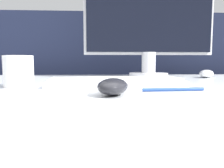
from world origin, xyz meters
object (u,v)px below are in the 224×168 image
at_px(monitor, 149,12).
at_px(mug, 19,71).
at_px(computer_mouse_near, 113,86).
at_px(computer_mouse_far, 207,74).
at_px(keyboard, 115,82).

distance_m(monitor, mug, 0.63).
xyz_separation_m(computer_mouse_near, computer_mouse_far, (0.45, 0.49, 0.00)).
relative_size(computer_mouse_near, computer_mouse_far, 0.95).
xyz_separation_m(keyboard, mug, (-0.27, -0.02, 0.03)).
relative_size(monitor, computer_mouse_far, 4.56).
distance_m(computer_mouse_near, monitor, 0.62).
xyz_separation_m(monitor, computer_mouse_far, (0.25, -0.04, -0.27)).
bearing_deg(mug, computer_mouse_near, -31.34).
bearing_deg(computer_mouse_far, mug, -120.75).
distance_m(computer_mouse_near, computer_mouse_far, 0.66).
relative_size(computer_mouse_near, monitor, 0.21).
bearing_deg(computer_mouse_far, monitor, -155.33).
bearing_deg(computer_mouse_far, computer_mouse_near, -99.10).
relative_size(computer_mouse_near, mug, 1.41).
bearing_deg(mug, monitor, 40.42).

